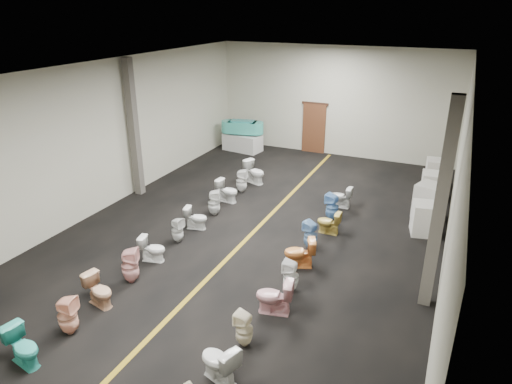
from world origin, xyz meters
TOP-DOWN VIEW (x-y plane):
  - floor at (0.00, 0.00)m, footprint 16.00×16.00m
  - ceiling at (0.00, 0.00)m, footprint 16.00×16.00m
  - wall_back at (0.00, 8.00)m, footprint 10.00×0.00m
  - wall_left at (-5.00, 0.00)m, footprint 0.00×16.00m
  - wall_right at (5.00, 0.00)m, footprint 0.00×16.00m
  - aisle_stripe at (0.00, 0.00)m, footprint 0.12×15.60m
  - back_door at (-0.80, 7.94)m, footprint 1.00×0.10m
  - door_frame at (-0.80, 7.95)m, footprint 1.15×0.08m
  - column_left at (-4.75, 1.00)m, footprint 0.25×0.25m
  - column_right at (4.75, -1.50)m, footprint 0.25×0.25m
  - display_table at (-3.69, 6.86)m, footprint 1.74×1.05m
  - bathtub at (-3.69, 6.86)m, footprint 1.84×0.90m
  - appliance_crate_a at (4.40, 1.87)m, footprint 0.84×0.84m
  - appliance_crate_b at (4.40, 3.06)m, footprint 0.97×0.97m
  - appliance_crate_c at (4.40, 4.69)m, footprint 0.84×0.84m
  - appliance_crate_d at (4.40, 5.73)m, footprint 0.80×0.80m
  - toilet_left_0 at (-1.60, -6.38)m, footprint 0.79×0.54m
  - toilet_left_1 at (-1.50, -5.43)m, footprint 0.45×0.44m
  - toilet_left_2 at (-1.59, -4.46)m, footprint 0.77×0.54m
  - toilet_left_3 at (-1.55, -3.48)m, footprint 0.52×0.52m
  - toilet_left_4 at (-1.66, -2.49)m, footprint 0.72×0.50m
  - toilet_left_5 at (-1.64, -1.40)m, footprint 0.37×0.36m
  - toilet_left_6 at (-1.60, -0.50)m, footprint 0.71×0.50m
  - toilet_left_7 at (-1.58, 0.51)m, footprint 0.49×0.49m
  - toilet_left_8 at (-1.69, 1.59)m, footprint 0.75×0.46m
  - toilet_left_9 at (-1.62, 2.51)m, footprint 0.44×0.43m
  - toilet_left_10 at (-1.57, 3.49)m, footprint 0.92×0.71m
  - toilet_right_1 at (1.76, -5.29)m, footprint 0.85×0.64m
  - toilet_right_2 at (1.77, -4.32)m, footprint 0.36×0.35m
  - toilet_right_3 at (1.91, -3.18)m, footprint 0.84×0.59m
  - toilet_right_4 at (1.95, -2.29)m, footprint 0.37×0.36m
  - toilet_right_5 at (1.79, -1.24)m, footprint 0.85×0.68m
  - toilet_right_6 at (1.75, -0.27)m, footprint 0.47×0.46m
  - toilet_right_7 at (1.95, 0.77)m, footprint 0.65×0.37m
  - toilet_right_8 at (1.80, 1.65)m, footprint 0.46×0.45m
  - toilet_right_9 at (1.80, 2.68)m, footprint 0.69×0.40m

SIDE VIEW (x-z plane):
  - floor at x=0.00m, z-range 0.00..0.00m
  - aisle_stripe at x=0.00m, z-range 0.00..0.01m
  - toilet_left_6 at x=-1.60m, z-range 0.00..0.66m
  - toilet_left_4 at x=-1.66m, z-range 0.00..0.66m
  - toilet_right_7 at x=1.95m, z-range 0.00..0.67m
  - toilet_right_9 at x=1.80m, z-range 0.00..0.70m
  - toilet_left_5 at x=-1.64m, z-range 0.00..0.71m
  - toilet_left_2 at x=-1.59m, z-range 0.00..0.71m
  - toilet_right_2 at x=1.77m, z-range 0.00..0.73m
  - display_table at x=-3.69m, z-range 0.00..0.73m
  - toilet_left_0 at x=-1.60m, z-range 0.00..0.74m
  - toilet_left_8 at x=-1.69m, z-range 0.00..0.74m
  - toilet_right_5 at x=1.79m, z-range 0.00..0.76m
  - toilet_right_1 at x=1.76m, z-range 0.00..0.76m
  - toilet_right_4 at x=1.95m, z-range 0.00..0.76m
  - toilet_right_6 at x=1.75m, z-range 0.00..0.78m
  - toilet_right_3 at x=1.91m, z-range 0.00..0.79m
  - toilet_left_7 at x=-1.58m, z-range 0.00..0.81m
  - toilet_left_9 at x=-1.62m, z-range 0.00..0.82m
  - toilet_left_1 at x=-1.50m, z-range 0.00..0.83m
  - toilet_left_10 at x=-1.57m, z-range 0.00..0.83m
  - toilet_right_8 at x=1.80m, z-range 0.00..0.83m
  - toilet_left_3 at x=-1.55m, z-range 0.00..0.86m
  - appliance_crate_c at x=4.40m, z-range 0.00..0.87m
  - appliance_crate_a at x=4.40m, z-range 0.00..0.91m
  - appliance_crate_d at x=4.40m, z-range 0.00..1.01m
  - appliance_crate_b at x=4.40m, z-range 0.00..1.04m
  - back_door at x=-0.80m, z-range 0.00..2.10m
  - bathtub at x=-3.69m, z-range 0.79..1.34m
  - door_frame at x=-0.80m, z-range 2.07..2.17m
  - wall_back at x=0.00m, z-range -2.75..7.25m
  - wall_left at x=-5.00m, z-range -5.75..10.25m
  - wall_right at x=5.00m, z-range -5.75..10.25m
  - column_left at x=-4.75m, z-range 0.00..4.50m
  - column_right at x=4.75m, z-range 0.00..4.50m
  - ceiling at x=0.00m, z-range 4.50..4.50m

